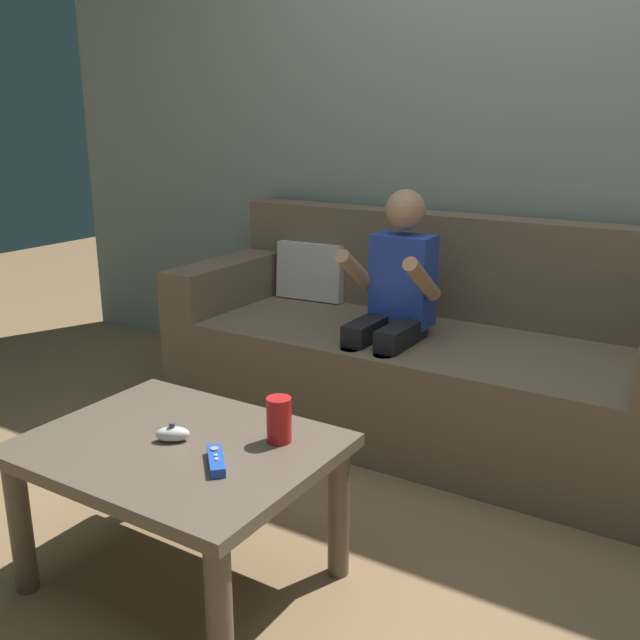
{
  "coord_description": "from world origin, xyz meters",
  "views": [
    {
      "loc": [
        0.84,
        -1.49,
        1.25
      ],
      "look_at": [
        -0.35,
        0.41,
        0.6
      ],
      "focal_mm": 40.1,
      "sensor_mm": 36.0,
      "label": 1
    }
  ],
  "objects": [
    {
      "name": "ground_plane",
      "position": [
        0.0,
        0.0,
        0.0
      ],
      "size": [
        10.32,
        10.32,
        0.0
      ],
      "primitive_type": "plane",
      "color": "olive"
    },
    {
      "name": "wall_back",
      "position": [
        0.0,
        1.45,
        1.25
      ],
      "size": [
        5.16,
        0.05,
        2.5
      ],
      "primitive_type": "cube",
      "color": "gray",
      "rests_on": "ground"
    },
    {
      "name": "couch",
      "position": [
        -0.26,
        1.06,
        0.3
      ],
      "size": [
        2.04,
        0.8,
        0.85
      ],
      "color": "#75604C",
      "rests_on": "ground"
    },
    {
      "name": "person_seated_on_couch",
      "position": [
        -0.32,
        0.88,
        0.56
      ],
      "size": [
        0.33,
        0.4,
        0.98
      ],
      "color": "black",
      "rests_on": "ground"
    },
    {
      "name": "coffee_table",
      "position": [
        -0.39,
        -0.24,
        0.35
      ],
      "size": [
        0.78,
        0.61,
        0.42
      ],
      "color": "brown",
      "rests_on": "ground"
    },
    {
      "name": "game_remote_blue_near_edge",
      "position": [
        -0.22,
        -0.28,
        0.43
      ],
      "size": [
        0.12,
        0.13,
        0.03
      ],
      "color": "blue",
      "rests_on": "coffee_table"
    },
    {
      "name": "nunchuk_white",
      "position": [
        -0.4,
        -0.24,
        0.44
      ],
      "size": [
        0.1,
        0.09,
        0.05
      ],
      "color": "white",
      "rests_on": "coffee_table"
    },
    {
      "name": "soda_can",
      "position": [
        -0.16,
        -0.09,
        0.48
      ],
      "size": [
        0.07,
        0.07,
        0.12
      ],
      "primitive_type": "cylinder",
      "color": "red",
      "rests_on": "coffee_table"
    }
  ]
}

